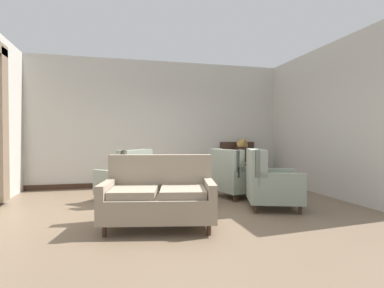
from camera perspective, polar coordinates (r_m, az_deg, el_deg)
The scene contains 13 objects.
ground at distance 5.04m, azimuth -1.32°, elevation -12.84°, with size 9.00×9.00×0.00m, color brown.
wall_back at distance 7.75m, azimuth -6.01°, elevation 3.87°, with size 6.59×0.08×3.16m, color #BCB7AD.
wall_right at distance 7.09m, azimuth 23.30°, elevation 4.02°, with size 0.08×4.05×3.16m, color #BCB7AD.
baseboard_back at distance 7.77m, azimuth -5.92°, elevation -7.39°, with size 6.43×0.03×0.12m, color #382319.
coffee_table at distance 5.47m, azimuth -1.16°, elevation -7.56°, with size 0.92×0.92×0.47m.
porcelain_vase at distance 5.44m, azimuth -0.78°, elevation -5.15°, with size 0.20×0.20×0.38m.
settee at distance 4.22m, azimuth -6.25°, elevation -9.97°, with size 1.64×1.14×0.97m.
armchair_far_left at distance 5.94m, azimuth -12.25°, elevation -6.53°, with size 1.13×1.12×1.00m.
armchair_beside_settee at distance 6.24m, azimuth 7.99°, elevation -6.12°, with size 0.98×1.01×0.99m.
armchair_near_sideboard at distance 5.37m, azimuth 14.41°, elevation -7.30°, with size 1.08×1.05×1.03m.
side_table at distance 6.73m, azimuth 10.34°, elevation -5.83°, with size 0.46×0.46×0.67m.
sideboard at distance 8.04m, azimuth 9.06°, elevation -4.04°, with size 0.97×0.42×1.11m.
gramophone at distance 7.95m, azimuth 9.62°, elevation 0.14°, with size 0.35×0.42×0.48m.
Camera 1 is at (-1.06, -4.77, 1.23)m, focal length 28.14 mm.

